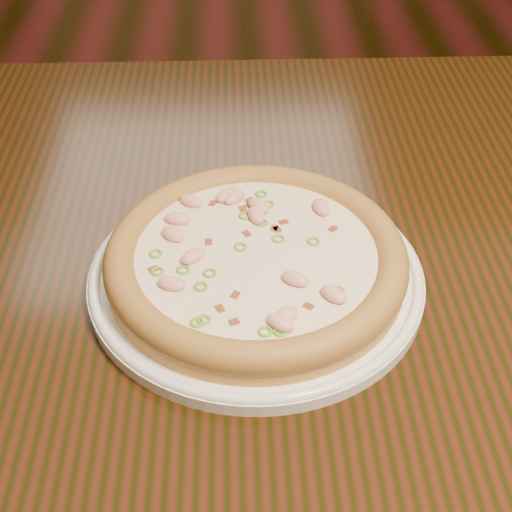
{
  "coord_description": "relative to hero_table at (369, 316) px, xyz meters",
  "views": [
    {
      "loc": [
        0.19,
        -1.14,
        1.18
      ],
      "look_at": [
        0.2,
        -0.68,
        0.78
      ],
      "focal_mm": 50.0,
      "sensor_mm": 36.0,
      "label": 1
    }
  ],
  "objects": [
    {
      "name": "ground",
      "position": [
        -0.32,
        0.63,
        -0.65
      ],
      "size": [
        9.0,
        9.0,
        0.0
      ],
      "primitive_type": "plane",
      "color": "black"
    },
    {
      "name": "hero_table",
      "position": [
        0.0,
        0.0,
        0.0
      ],
      "size": [
        1.2,
        0.8,
        0.75
      ],
      "color": "black",
      "rests_on": "ground"
    },
    {
      "name": "plate",
      "position": [
        -0.12,
        -0.05,
        0.11
      ],
      "size": [
        0.29,
        0.29,
        0.02
      ],
      "color": "white",
      "rests_on": "hero_table"
    },
    {
      "name": "pizza",
      "position": [
        -0.12,
        -0.05,
        0.13
      ],
      "size": [
        0.26,
        0.26,
        0.03
      ],
      "color": "gold",
      "rests_on": "plate"
    }
  ]
}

